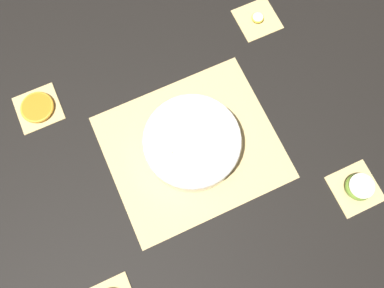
# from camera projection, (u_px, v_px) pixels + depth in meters

# --- Properties ---
(ground_plane) EXTENTS (6.00, 6.00, 0.00)m
(ground_plane) POSITION_uv_depth(u_px,v_px,m) (192.00, 147.00, 1.05)
(ground_plane) COLOR black
(bamboo_mat_center) EXTENTS (0.47, 0.40, 0.01)m
(bamboo_mat_center) POSITION_uv_depth(u_px,v_px,m) (192.00, 147.00, 1.04)
(bamboo_mat_center) COLOR #D6B775
(bamboo_mat_center) RESTS_ON ground_plane
(coaster_mat_near_right) EXTENTS (0.12, 0.12, 0.01)m
(coaster_mat_near_right) POSITION_uv_depth(u_px,v_px,m) (355.00, 188.00, 1.01)
(coaster_mat_near_right) COLOR #D6B775
(coaster_mat_near_right) RESTS_ON ground_plane
(coaster_mat_far_left) EXTENTS (0.12, 0.12, 0.01)m
(coaster_mat_far_left) POSITION_uv_depth(u_px,v_px,m) (38.00, 108.00, 1.07)
(coaster_mat_far_left) COLOR #D6B775
(coaster_mat_far_left) RESTS_ON ground_plane
(coaster_mat_far_right) EXTENTS (0.12, 0.12, 0.01)m
(coaster_mat_far_right) POSITION_uv_depth(u_px,v_px,m) (257.00, 19.00, 1.15)
(coaster_mat_far_right) COLOR #D6B775
(coaster_mat_far_right) RESTS_ON ground_plane
(fruit_salad_bowl) EXTENTS (0.26, 0.26, 0.08)m
(fruit_salad_bowl) POSITION_uv_depth(u_px,v_px,m) (192.00, 143.00, 1.00)
(fruit_salad_bowl) COLOR silver
(fruit_salad_bowl) RESTS_ON bamboo_mat_center
(apple_half) EXTENTS (0.07, 0.07, 0.04)m
(apple_half) POSITION_uv_depth(u_px,v_px,m) (359.00, 187.00, 0.99)
(apple_half) COLOR #7FAD38
(apple_half) RESTS_ON coaster_mat_near_right
(orange_slice_whole) EXTENTS (0.10, 0.10, 0.01)m
(orange_slice_whole) POSITION_uv_depth(u_px,v_px,m) (37.00, 107.00, 1.07)
(orange_slice_whole) COLOR orange
(orange_slice_whole) RESTS_ON coaster_mat_far_left
(banana_coin_single) EXTENTS (0.04, 0.04, 0.01)m
(banana_coin_single) POSITION_uv_depth(u_px,v_px,m) (258.00, 18.00, 1.15)
(banana_coin_single) COLOR #F7EFC6
(banana_coin_single) RESTS_ON coaster_mat_far_right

